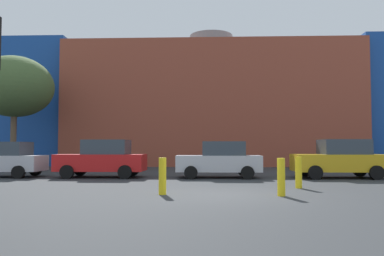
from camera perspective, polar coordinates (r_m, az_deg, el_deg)
name	(u,v)px	position (r m, az deg, el deg)	size (l,w,h in m)	color
ground_plane	(228,195)	(12.16, 5.45, -10.01)	(200.00, 200.00, 0.00)	#2D3033
building_backdrop	(211,108)	(35.02, 2.94, 2.97)	(40.27, 13.12, 11.87)	#9E4733
parked_car_0	(3,160)	(21.19, -26.67, -4.29)	(4.07, 2.00, 1.76)	silver
parked_car_1	(103,159)	(19.27, -13.34, -4.54)	(4.30, 2.11, 1.86)	red
parked_car_2	(220,160)	(18.59, 4.22, -4.80)	(4.10, 2.01, 1.78)	silver
parked_car_3	(340,159)	(19.68, 21.47, -4.37)	(4.32, 2.12, 1.87)	gold
bare_tree_0	(15,87)	(28.10, -25.28, 5.65)	(5.12, 5.12, 7.61)	brown
bollard_yellow_0	(281,177)	(12.02, 13.35, -7.23)	(0.24, 0.24, 1.17)	yellow
bollard_yellow_1	(162,176)	(12.09, -4.49, -7.27)	(0.24, 0.24, 1.17)	yellow
bollard_yellow_2	(299,172)	(14.43, 15.83, -6.49)	(0.24, 0.24, 1.15)	yellow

